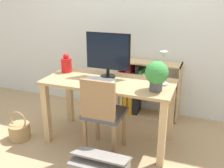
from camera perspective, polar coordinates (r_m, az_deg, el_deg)
The scene contains 11 objects.
ground_plane at distance 3.18m, azimuth -0.65°, elevation -11.93°, with size 10.00×10.00×0.00m, color tan.
wall_back at distance 3.65m, azimuth 4.98°, elevation 13.87°, with size 8.00×0.05×2.60m.
desk at distance 2.91m, azimuth -0.69°, elevation -1.83°, with size 1.43×0.64×0.74m.
monitor at distance 2.91m, azimuth -0.90°, elevation 6.80°, with size 0.51×0.17×0.50m.
keyboard at distance 2.87m, azimuth -2.50°, elevation 0.98°, with size 0.34×0.13×0.02m.
vase at distance 3.19m, azimuth -9.88°, elevation 4.27°, with size 0.13×0.13×0.23m.
desk_lamp at distance 2.66m, azimuth 11.16°, elevation 4.07°, with size 0.10×0.19×0.38m.
potted_plant at distance 2.56m, azimuth 9.69°, elevation 2.12°, with size 0.23×0.23×0.30m.
chair at distance 2.71m, azimuth -2.02°, elevation -6.25°, with size 0.40×0.40×0.87m.
bookshelf at distance 3.66m, azimuth 5.84°, elevation -1.05°, with size 0.83×0.28×0.77m.
basket at distance 3.33m, azimuth -19.47°, elevation -9.56°, with size 0.25×0.25×0.35m.
Camera 1 is at (0.99, -2.52, 1.67)m, focal length 42.00 mm.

